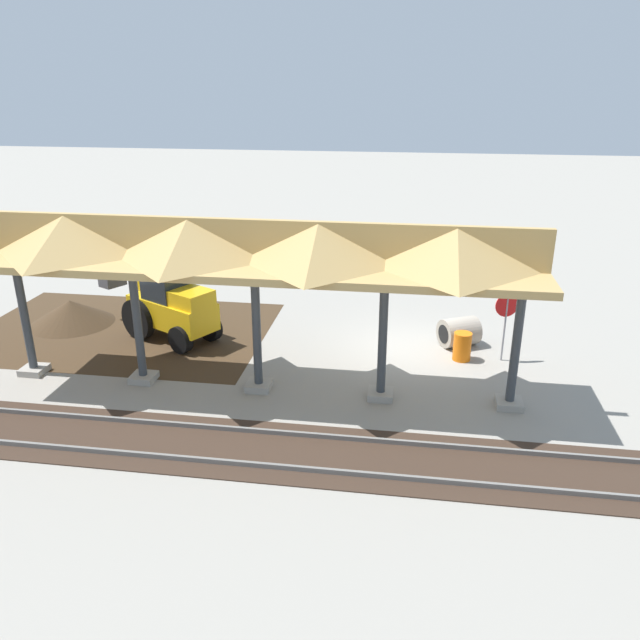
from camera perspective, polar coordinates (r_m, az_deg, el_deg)
name	(u,v)px	position (r m, az deg, el deg)	size (l,w,h in m)	color
ground_plane	(407,348)	(20.72, 7.98, -2.59)	(120.00, 120.00, 0.00)	gray
dirt_work_zone	(122,330)	(23.04, -17.62, -0.92)	(10.19, 7.00, 0.01)	#42301E
platform_canopy	(253,247)	(16.53, -6.11, 6.65)	(15.07, 3.20, 4.90)	#9E998E
rail_tracks	(402,461)	(14.86, 7.49, -12.69)	(60.00, 2.58, 0.15)	slate
stop_sign	(506,313)	(19.91, 16.67, 0.66)	(0.73, 0.28, 2.23)	gray
backhoe	(169,303)	(21.54, -13.64, 1.56)	(5.04, 3.51, 2.82)	#EAB214
dirt_mound	(73,323)	(24.34, -21.67, -0.28)	(5.98, 5.98, 1.75)	#42301E
concrete_pipe	(459,332)	(21.08, 12.59, -1.07)	(1.49, 1.40, 0.96)	#9E9384
traffic_barrel	(462,346)	(20.05, 12.87, -2.37)	(0.56, 0.56, 0.90)	orange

